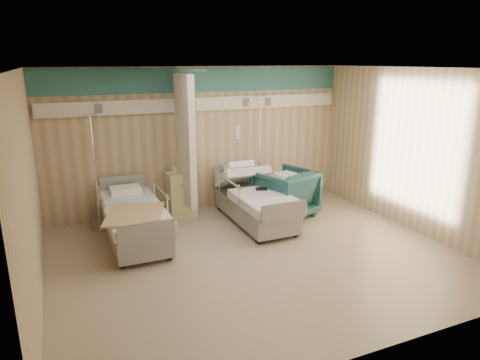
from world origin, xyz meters
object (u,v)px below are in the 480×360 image
Objects in this scene: iv_stand_right at (259,183)px; iv_stand_left at (98,207)px; bedside_cabinet at (181,195)px; bed_right at (255,206)px; bed_left at (134,224)px; visitor_armchair at (285,193)px.

iv_stand_right reaches higher than iv_stand_left.
bedside_cabinet is 0.38× the size of iv_stand_right.
bedside_cabinet reaches higher than bed_right.
iv_stand_right is at bearing 18.15° from bed_left.
visitor_armchair is at bearing -23.84° from bedside_cabinet.
visitor_armchair reaches higher than bed_left.
iv_stand_left is (-1.53, -0.08, -0.01)m from bedside_cabinet.
bed_right is 1.00× the size of bed_left.
bed_left is 2.54× the size of bedside_cabinet.
bed_right is 2.20m from bed_left.
bedside_cabinet reaches higher than bed_left.
bedside_cabinet is at bearing -42.16° from visitor_armchair.
bed_left is 2.85m from iv_stand_right.
visitor_armchair is at bearing -12.24° from iv_stand_left.
iv_stand_right is (1.65, -0.01, 0.04)m from bedside_cabinet.
iv_stand_left is (-3.35, 0.73, -0.04)m from visitor_armchair.
bedside_cabinet is at bearing 40.60° from bed_left.
bed_right is 0.96× the size of iv_stand_right.
iv_stand_right is 3.18m from iv_stand_left.
visitor_armchair is (2.87, 0.09, 0.15)m from bed_left.
bedside_cabinet is at bearing 2.93° from iv_stand_left.
visitor_armchair is at bearing 1.88° from bed_left.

